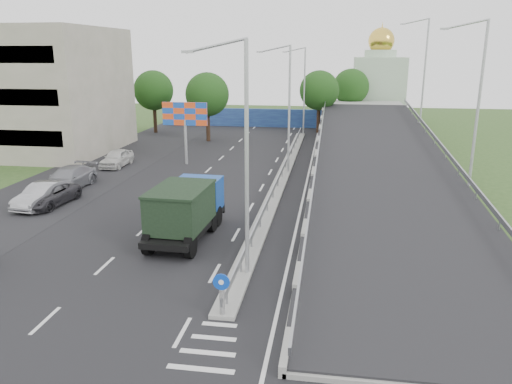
% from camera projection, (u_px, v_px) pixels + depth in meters
% --- Properties ---
extents(ground, '(160.00, 160.00, 0.00)m').
position_uv_depth(ground, '(208.00, 352.00, 16.71)').
color(ground, '#2D4C1E').
rests_on(ground, ground).
extents(road_surface, '(26.00, 90.00, 0.04)m').
position_uv_depth(road_surface, '(235.00, 191.00, 36.18)').
color(road_surface, black).
rests_on(road_surface, ground).
extents(parking_strip, '(8.00, 90.00, 0.05)m').
position_uv_depth(parking_strip, '(68.00, 184.00, 38.09)').
color(parking_strip, black).
rests_on(parking_strip, ground).
extents(median, '(1.00, 44.00, 0.20)m').
position_uv_depth(median, '(282.00, 178.00, 39.52)').
color(median, gray).
rests_on(median, ground).
extents(overpass_ramp, '(10.00, 50.00, 3.50)m').
position_uv_depth(overpass_ramp, '(380.00, 160.00, 37.97)').
color(overpass_ramp, gray).
rests_on(overpass_ramp, ground).
extents(median_guardrail, '(0.09, 44.00, 0.71)m').
position_uv_depth(median_guardrail, '(282.00, 170.00, 39.34)').
color(median_guardrail, gray).
rests_on(median_guardrail, median).
extents(sign_bollard, '(0.64, 0.23, 1.67)m').
position_uv_depth(sign_bollard, '(222.00, 294.00, 18.50)').
color(sign_bollard, black).
rests_on(sign_bollard, median).
extents(lamp_post_near, '(2.74, 0.18, 10.08)m').
position_uv_depth(lamp_post_near, '(242.00, 148.00, 20.83)').
color(lamp_post_near, '#B2B5B7').
rests_on(lamp_post_near, median).
extents(lamp_post_mid, '(2.74, 0.18, 10.08)m').
position_uv_depth(lamp_post_mid, '(287.00, 102.00, 39.86)').
color(lamp_post_mid, '#B2B5B7').
rests_on(lamp_post_mid, median).
extents(lamp_post_far, '(2.74, 0.18, 10.08)m').
position_uv_depth(lamp_post_far, '(303.00, 86.00, 58.89)').
color(lamp_post_far, '#B2B5B7').
rests_on(lamp_post_far, median).
extents(blue_wall, '(30.00, 0.50, 2.40)m').
position_uv_depth(blue_wall, '(274.00, 118.00, 66.45)').
color(blue_wall, navy).
rests_on(blue_wall, ground).
extents(church, '(7.00, 7.00, 13.80)m').
position_uv_depth(church, '(379.00, 84.00, 70.89)').
color(church, '#B2CCAD').
rests_on(church, ground).
extents(billboard, '(4.00, 0.24, 5.50)m').
position_uv_depth(billboard, '(185.00, 117.00, 43.54)').
color(billboard, '#B2B5B7').
rests_on(billboard, ground).
extents(tree_left_mid, '(4.80, 4.80, 7.60)m').
position_uv_depth(tree_left_mid, '(207.00, 95.00, 54.84)').
color(tree_left_mid, black).
rests_on(tree_left_mid, ground).
extents(tree_median_far, '(4.80, 4.80, 7.60)m').
position_uv_depth(tree_median_far, '(319.00, 91.00, 60.68)').
color(tree_median_far, black).
rests_on(tree_median_far, ground).
extents(tree_left_far, '(4.80, 4.80, 7.60)m').
position_uv_depth(tree_left_far, '(154.00, 90.00, 60.77)').
color(tree_left_far, black).
rests_on(tree_left_far, ground).
extents(tree_ramp_far, '(4.80, 4.80, 7.60)m').
position_uv_depth(tree_ramp_far, '(351.00, 87.00, 66.75)').
color(tree_ramp_far, black).
rests_on(tree_ramp_far, ground).
extents(dump_truck, '(2.87, 6.96, 3.02)m').
position_uv_depth(dump_truck, '(186.00, 208.00, 26.64)').
color(dump_truck, black).
rests_on(dump_truck, ground).
extents(parked_car_b, '(2.03, 4.77, 1.53)m').
position_uv_depth(parked_car_b, '(43.00, 195.00, 32.32)').
color(parked_car_b, '#98979D').
rests_on(parked_car_b, ground).
extents(parked_car_c, '(2.65, 5.06, 1.36)m').
position_uv_depth(parked_car_c, '(48.00, 195.00, 32.49)').
color(parked_car_c, '#2B2A2E').
rests_on(parked_car_c, ground).
extents(parked_car_d, '(2.61, 5.62, 1.59)m').
position_uv_depth(parked_car_d, '(68.00, 178.00, 36.40)').
color(parked_car_d, gray).
rests_on(parked_car_d, ground).
extents(parked_car_e, '(1.79, 4.39, 1.49)m').
position_uv_depth(parked_car_e, '(117.00, 158.00, 43.63)').
color(parked_car_e, silver).
rests_on(parked_car_e, ground).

